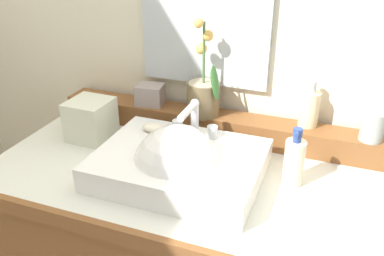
# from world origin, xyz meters

# --- Properties ---
(back_ledge) EXTENTS (1.14, 0.10, 0.08)m
(back_ledge) POSITION_xyz_m (0.00, 0.23, 0.87)
(back_ledge) COLOR brown
(back_ledge) RESTS_ON vanity_cabinet
(sink_basin) EXTENTS (0.45, 0.35, 0.27)m
(sink_basin) POSITION_xyz_m (-0.05, -0.05, 0.87)
(sink_basin) COLOR white
(sink_basin) RESTS_ON vanity_cabinet
(soap_bar) EXTENTS (0.07, 0.04, 0.02)m
(soap_bar) POSITION_xyz_m (-0.17, 0.06, 0.92)
(soap_bar) COLOR beige
(soap_bar) RESTS_ON sink_basin
(potted_plant) EXTENTS (0.12, 0.11, 0.31)m
(potted_plant) POSITION_xyz_m (-0.07, 0.22, 0.99)
(potted_plant) COLOR brown
(potted_plant) RESTS_ON back_ledge
(soap_dispenser) EXTENTS (0.06, 0.06, 0.15)m
(soap_dispenser) POSITION_xyz_m (0.26, 0.25, 0.97)
(soap_dispenser) COLOR beige
(soap_dispenser) RESTS_ON back_ledge
(tumbler_cup) EXTENTS (0.07, 0.07, 0.09)m
(tumbler_cup) POSITION_xyz_m (0.44, 0.22, 0.96)
(tumbler_cup) COLOR #999E96
(tumbler_cup) RESTS_ON back_ledge
(trinket_box) EXTENTS (0.10, 0.08, 0.07)m
(trinket_box) POSITION_xyz_m (-0.26, 0.23, 0.95)
(trinket_box) COLOR gray
(trinket_box) RESTS_ON back_ledge
(lotion_bottle) EXTENTS (0.06, 0.06, 0.17)m
(lotion_bottle) POSITION_xyz_m (0.25, 0.04, 0.91)
(lotion_bottle) COLOR beige
(lotion_bottle) RESTS_ON vanity_cabinet
(tissue_box) EXTENTS (0.13, 0.13, 0.13)m
(tissue_box) POSITION_xyz_m (-0.40, 0.07, 0.90)
(tissue_box) COLOR beige
(tissue_box) RESTS_ON vanity_cabinet
(mirror) EXTENTS (0.43, 0.02, 0.50)m
(mirror) POSITION_xyz_m (-0.09, 0.29, 1.24)
(mirror) COLOR silver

